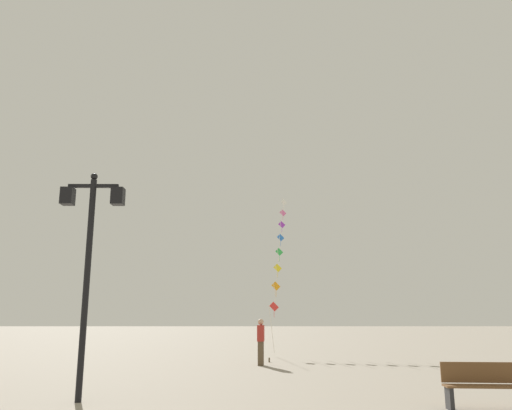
# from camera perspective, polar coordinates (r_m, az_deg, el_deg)

# --- Properties ---
(ground_plane) EXTENTS (160.00, 160.00, 0.00)m
(ground_plane) POSITION_cam_1_polar(r_m,az_deg,el_deg) (22.44, -2.18, -17.07)
(ground_plane) COLOR gray
(twin_lantern_lamp_post) EXTENTS (1.45, 0.28, 5.09)m
(twin_lantern_lamp_post) POSITION_cam_1_polar(r_m,az_deg,el_deg) (12.18, -18.25, -3.71)
(twin_lantern_lamp_post) COLOR black
(twin_lantern_lamp_post) RESTS_ON ground_plane
(kite_train) EXTENTS (1.73, 12.63, 9.71)m
(kite_train) POSITION_cam_1_polar(r_m,az_deg,el_deg) (28.35, 2.62, -5.47)
(kite_train) COLOR brown
(kite_train) RESTS_ON ground_plane
(kite_flyer) EXTENTS (0.29, 0.62, 1.71)m
(kite_flyer) POSITION_cam_1_polar(r_m,az_deg,el_deg) (19.82, 0.55, -15.06)
(kite_flyer) COLOR brown
(kite_flyer) RESTS_ON ground_plane
(park_bench) EXTENTS (1.63, 0.59, 0.89)m
(park_bench) POSITION_cam_1_polar(r_m,az_deg,el_deg) (11.55, 24.42, -18.08)
(park_bench) COLOR brown
(park_bench) RESTS_ON ground_plane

